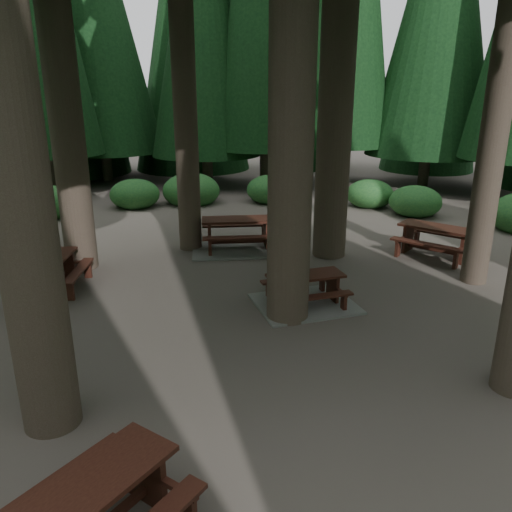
{
  "coord_description": "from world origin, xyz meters",
  "views": [
    {
      "loc": [
        -0.28,
        -8.97,
        4.37
      ],
      "look_at": [
        0.2,
        0.85,
        1.1
      ],
      "focal_mm": 35.0,
      "sensor_mm": 36.0,
      "label": 1
    }
  ],
  "objects_px": {
    "picnic_table_c": "(238,238)",
    "picnic_table_d": "(436,237)",
    "picnic_table_b": "(52,268)",
    "picnic_table_e": "(90,507)",
    "picnic_table_a": "(305,295)"
  },
  "relations": [
    {
      "from": "picnic_table_b",
      "to": "picnic_table_e",
      "type": "relative_size",
      "value": 0.75
    },
    {
      "from": "picnic_table_a",
      "to": "picnic_table_e",
      "type": "bearing_deg",
      "value": -131.51
    },
    {
      "from": "picnic_table_b",
      "to": "picnic_table_d",
      "type": "bearing_deg",
      "value": -78.32
    },
    {
      "from": "picnic_table_d",
      "to": "picnic_table_e",
      "type": "relative_size",
      "value": 1.08
    },
    {
      "from": "picnic_table_c",
      "to": "picnic_table_e",
      "type": "distance_m",
      "value": 10.1
    },
    {
      "from": "picnic_table_e",
      "to": "picnic_table_b",
      "type": "bearing_deg",
      "value": 57.94
    },
    {
      "from": "picnic_table_e",
      "to": "picnic_table_d",
      "type": "bearing_deg",
      "value": -1.1
    },
    {
      "from": "picnic_table_e",
      "to": "picnic_table_a",
      "type": "bearing_deg",
      "value": 10.11
    },
    {
      "from": "picnic_table_d",
      "to": "picnic_table_b",
      "type": "bearing_deg",
      "value": -126.71
    },
    {
      "from": "picnic_table_a",
      "to": "picnic_table_d",
      "type": "xyz_separation_m",
      "value": [
        4.06,
        3.12,
        0.34
      ]
    },
    {
      "from": "picnic_table_c",
      "to": "picnic_table_e",
      "type": "bearing_deg",
      "value": -101.96
    },
    {
      "from": "picnic_table_c",
      "to": "picnic_table_d",
      "type": "height_order",
      "value": "picnic_table_c"
    },
    {
      "from": "picnic_table_a",
      "to": "picnic_table_b",
      "type": "xyz_separation_m",
      "value": [
        -5.66,
        1.2,
        0.27
      ]
    },
    {
      "from": "picnic_table_b",
      "to": "picnic_table_e",
      "type": "bearing_deg",
      "value": -158.46
    },
    {
      "from": "picnic_table_b",
      "to": "picnic_table_d",
      "type": "distance_m",
      "value": 9.91
    }
  ]
}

